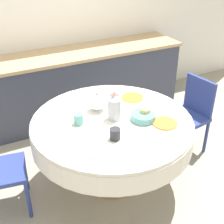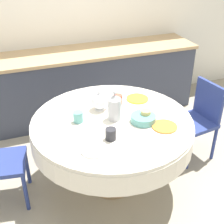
{
  "view_description": "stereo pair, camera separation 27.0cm",
  "coord_description": "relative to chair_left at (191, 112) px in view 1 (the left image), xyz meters",
  "views": [
    {
      "loc": [
        -1.05,
        -2.09,
        2.19
      ],
      "look_at": [
        0.0,
        0.0,
        0.83
      ],
      "focal_mm": 50.0,
      "sensor_mm": 36.0,
      "label": 1
    },
    {
      "loc": [
        -0.8,
        -2.2,
        2.19
      ],
      "look_at": [
        0.0,
        0.0,
        0.83
      ],
      "focal_mm": 50.0,
      "sensor_mm": 36.0,
      "label": 2
    }
  ],
  "objects": [
    {
      "name": "plate_far_left",
      "position": [
        -1.43,
        0.1,
        0.28
      ],
      "size": [
        0.22,
        0.22,
        0.01
      ],
      "primitive_type": "cylinder",
      "color": "white",
      "rests_on": "dining_table"
    },
    {
      "name": "cup_near_left",
      "position": [
        -1.15,
        -0.43,
        0.32
      ],
      "size": [
        0.09,
        0.09,
        0.1
      ],
      "primitive_type": "cylinder",
      "color": "#28282D",
      "rests_on": "dining_table"
    },
    {
      "name": "ground_plane",
      "position": [
        -1.04,
        -0.16,
        -0.48
      ],
      "size": [
        12.0,
        12.0,
        0.0
      ],
      "primitive_type": "plane",
      "color": "#9E937F"
    },
    {
      "name": "dining_table",
      "position": [
        -1.04,
        -0.16,
        0.15
      ],
      "size": [
        1.44,
        1.44,
        0.75
      ],
      "color": "tan",
      "rests_on": "ground_plane"
    },
    {
      "name": "teapot",
      "position": [
        -1.09,
        0.05,
        0.36
      ],
      "size": [
        0.21,
        0.15,
        0.2
      ],
      "color": "white",
      "rests_on": "dining_table"
    },
    {
      "name": "cup_far_left",
      "position": [
        -1.33,
        -0.09,
        0.32
      ],
      "size": [
        0.09,
        0.09,
        0.1
      ],
      "primitive_type": "cylinder",
      "color": "#5BA39E",
      "rests_on": "dining_table"
    },
    {
      "name": "kitchen_counter",
      "position": [
        -1.04,
        1.29,
        -0.03
      ],
      "size": [
        3.24,
        0.64,
        0.89
      ],
      "color": "#383D4C",
      "rests_on": "ground_plane"
    },
    {
      "name": "plate_near_left",
      "position": [
        -1.32,
        -0.53,
        0.28
      ],
      "size": [
        0.22,
        0.22,
        0.01
      ],
      "primitive_type": "cylinder",
      "color": "white",
      "rests_on": "dining_table"
    },
    {
      "name": "cup_near_right",
      "position": [
        -0.77,
        -0.26,
        0.32
      ],
      "size": [
        0.09,
        0.09,
        0.1
      ],
      "primitive_type": "cylinder",
      "color": "#DBB766",
      "rests_on": "dining_table"
    },
    {
      "name": "coffee_carafe",
      "position": [
        -1.02,
        -0.15,
        0.39
      ],
      "size": [
        0.12,
        0.12,
        0.28
      ],
      "color": "#B2B2B7",
      "rests_on": "dining_table"
    },
    {
      "name": "fruit_bowl",
      "position": [
        -0.8,
        -0.28,
        0.3
      ],
      "size": [
        0.22,
        0.22,
        0.06
      ],
      "primitive_type": "cylinder",
      "color": "#569993",
      "rests_on": "dining_table"
    },
    {
      "name": "plate_near_right",
      "position": [
        -0.67,
        -0.43,
        0.28
      ],
      "size": [
        0.22,
        0.22,
        0.01
      ],
      "primitive_type": "cylinder",
      "color": "orange",
      "rests_on": "dining_table"
    },
    {
      "name": "wall_back",
      "position": [
        -1.04,
        1.62,
        0.82
      ],
      "size": [
        7.0,
        0.05,
        2.6
      ],
      "color": "silver",
      "rests_on": "ground_plane"
    },
    {
      "name": "cup_far_right",
      "position": [
        -0.89,
        0.09,
        0.32
      ],
      "size": [
        0.09,
        0.09,
        0.1
      ],
      "primitive_type": "cylinder",
      "color": "#CC4C3D",
      "rests_on": "dining_table"
    },
    {
      "name": "plate_far_right",
      "position": [
        -0.68,
        0.12,
        0.28
      ],
      "size": [
        0.22,
        0.22,
        0.01
      ],
      "primitive_type": "cylinder",
      "color": "yellow",
      "rests_on": "dining_table"
    },
    {
      "name": "chair_left",
      "position": [
        0.0,
        0.0,
        0.0
      ],
      "size": [
        0.46,
        0.46,
        0.85
      ],
      "rotation": [
        0.0,
        0.0,
        -4.56
      ],
      "color": "navy",
      "rests_on": "ground_plane"
    }
  ]
}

